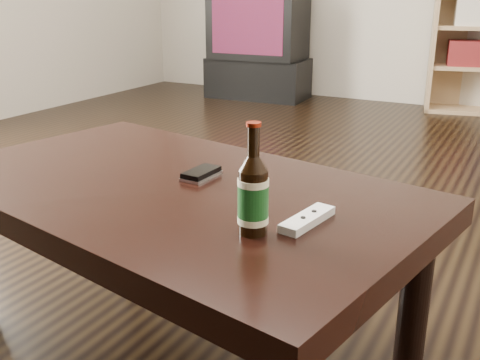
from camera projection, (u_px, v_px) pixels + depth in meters
The scene contains 8 objects.
floor at pixel (228, 217), 2.50m from camera, with size 5.00×6.00×0.01m, color black.
tv_stand at pixel (258, 78), 5.16m from camera, with size 0.90×0.45×0.36m, color black.
tv at pixel (258, 24), 5.00m from camera, with size 0.83×0.55×0.60m.
bookshelf at pixel (480, 24), 4.41m from camera, with size 0.78×0.48×1.34m.
coffee_table at pixel (171, 206), 1.47m from camera, with size 1.42×0.99×0.49m.
beer_bottle at pixel (253, 195), 1.13m from camera, with size 0.08×0.08×0.23m.
phone at pixel (201, 174), 1.49m from camera, with size 0.07×0.12×0.02m.
remote at pixel (307, 219), 1.20m from camera, with size 0.07×0.17×0.02m.
Camera 1 is at (1.15, -2.01, 0.96)m, focal length 42.00 mm.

